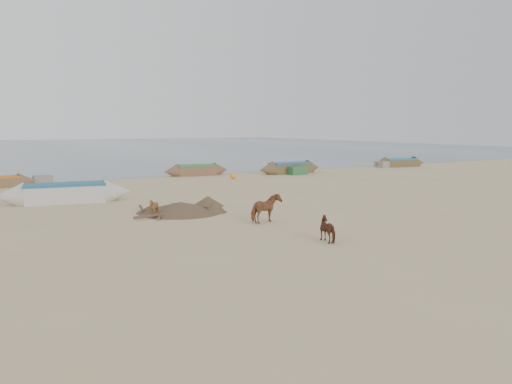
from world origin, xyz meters
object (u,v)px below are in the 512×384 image
at_px(calf_front, 154,208).
at_px(near_canoe, 65,193).
at_px(calf_right, 330,229).
at_px(cow_adult, 266,209).

height_order(calf_front, near_canoe, near_canoe).
relative_size(calf_front, calf_right, 0.93).
height_order(calf_front, calf_right, calf_right).
relative_size(cow_adult, calf_right, 1.59).
xyz_separation_m(calf_front, near_canoe, (-2.68, 6.13, 0.10)).
relative_size(cow_adult, calf_front, 1.70).
distance_m(calf_front, near_canoe, 6.70).
distance_m(cow_adult, calf_right, 3.96).
xyz_separation_m(cow_adult, calf_front, (-3.55, 3.53, -0.18)).
bearing_deg(near_canoe, calf_right, -56.46).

